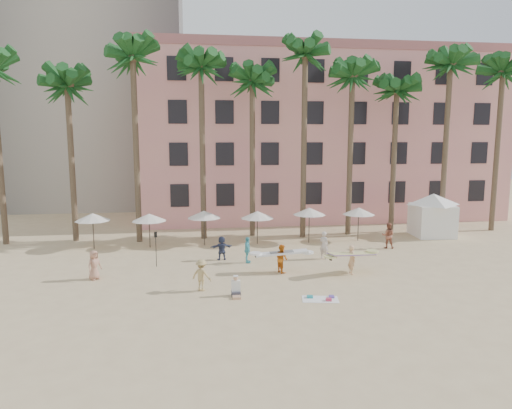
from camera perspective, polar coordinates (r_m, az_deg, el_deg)
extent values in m
plane|color=#D1B789|center=(23.27, 6.85, -11.87)|extent=(120.00, 120.00, 0.00)
cube|color=#F4A494|center=(48.77, 7.47, 8.27)|extent=(35.00, 14.00, 16.00)
cylinder|color=brown|center=(37.90, -22.04, 4.70)|extent=(0.44, 0.44, 12.00)
cylinder|color=brown|center=(35.93, -14.74, 6.46)|extent=(0.44, 0.44, 14.00)
cylinder|color=brown|center=(36.16, -6.70, 6.29)|extent=(0.44, 0.44, 13.50)
cylinder|color=brown|center=(36.95, -0.45, 5.61)|extent=(0.44, 0.44, 12.50)
cylinder|color=brown|center=(36.64, 6.01, 7.11)|extent=(0.44, 0.44, 14.50)
cylinder|color=brown|center=(38.27, 11.68, 5.91)|extent=(0.44, 0.44, 13.00)
cylinder|color=brown|center=(40.23, 16.84, 5.13)|extent=(0.44, 0.44, 12.00)
cylinder|color=brown|center=(41.13, 22.59, 6.30)|extent=(0.44, 0.44, 14.00)
cylinder|color=brown|center=(44.25, 27.89, 5.75)|extent=(0.44, 0.44, 13.50)
cylinder|color=#332B23|center=(35.12, -19.67, -3.25)|extent=(0.07, 0.07, 2.50)
cone|color=white|center=(34.92, -19.75, -1.48)|extent=(2.50, 2.50, 0.55)
cylinder|color=#332B23|center=(34.40, -13.16, -3.30)|extent=(0.07, 0.07, 2.40)
cone|color=white|center=(34.21, -13.22, -1.58)|extent=(2.50, 2.50, 0.55)
cylinder|color=#332B23|center=(34.41, -6.48, -3.04)|extent=(0.07, 0.07, 2.50)
cone|color=white|center=(34.21, -6.51, -1.24)|extent=(2.50, 2.50, 0.55)
cylinder|color=#332B23|center=(34.61, 0.16, -3.00)|extent=(0.07, 0.07, 2.40)
cone|color=white|center=(34.42, 0.17, -1.29)|extent=(2.50, 2.50, 0.55)
cylinder|color=#332B23|center=(35.24, 6.65, -2.69)|extent=(0.07, 0.07, 2.60)
cone|color=white|center=(35.04, 6.68, -0.84)|extent=(2.50, 2.50, 0.55)
cylinder|color=#332B23|center=(36.61, 12.66, -2.50)|extent=(0.07, 0.07, 2.50)
cone|color=white|center=(36.42, 12.72, -0.80)|extent=(2.50, 2.50, 0.55)
cube|color=white|center=(40.13, 21.15, -1.85)|extent=(3.24, 3.24, 2.60)
cone|color=white|center=(39.87, 21.28, 0.63)|extent=(4.86, 4.86, 0.90)
cube|color=white|center=(23.51, 8.03, -11.65)|extent=(1.95, 1.31, 0.02)
cube|color=teal|center=(23.63, 6.76, -11.36)|extent=(0.34, 0.30, 0.10)
cube|color=#C93856|center=(23.34, 9.08, -11.65)|extent=(0.31, 0.27, 0.12)
cube|color=#6246A9|center=(23.83, 9.43, -11.27)|extent=(0.31, 0.34, 0.08)
imported|color=#DDA87C|center=(27.74, 11.88, -6.75)|extent=(0.47, 0.67, 1.75)
cube|color=#DCD889|center=(27.65, 11.91, -6.05)|extent=(3.11, 1.64, 0.36)
imported|color=orange|center=(27.54, 3.22, -6.75)|extent=(0.91, 1.01, 1.70)
cube|color=white|center=(27.45, 3.23, -6.06)|extent=(3.17, 0.88, 0.32)
imported|color=#99563F|center=(34.73, 16.18, -3.74)|extent=(1.11, 0.99, 1.88)
imported|color=#56BFCA|center=(29.53, -1.08, -5.70)|extent=(0.62, 1.06, 1.70)
imported|color=tan|center=(24.50, -6.83, -8.74)|extent=(1.25, 1.07, 1.68)
imported|color=tan|center=(27.72, -19.57, -7.14)|extent=(0.96, 0.98, 1.70)
imported|color=#343C5B|center=(30.31, -4.30, -5.45)|extent=(1.52, 0.63, 1.59)
imported|color=beige|center=(30.80, 8.51, -5.04)|extent=(0.78, 0.81, 1.86)
cylinder|color=black|center=(29.30, -12.39, -5.60)|extent=(0.04, 0.04, 2.10)
cube|color=black|center=(29.08, -12.45, -3.69)|extent=(0.18, 0.03, 0.35)
cube|color=#3F3F4C|center=(23.77, -2.52, -11.05)|extent=(0.46, 0.43, 0.25)
cube|color=tan|center=(23.46, -2.44, -11.49)|extent=(0.41, 0.46, 0.12)
cube|color=white|center=(23.69, -2.53, -10.12)|extent=(0.45, 0.27, 0.57)
sphere|color=tan|center=(23.57, -2.54, -9.17)|extent=(0.25, 0.25, 0.25)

